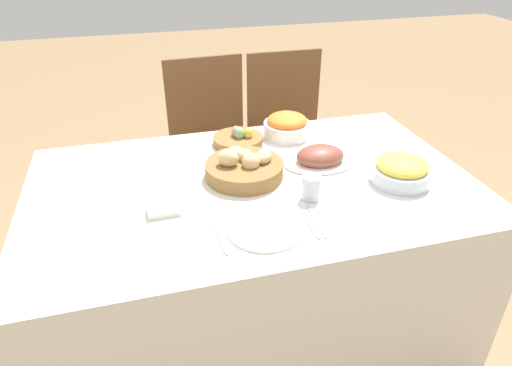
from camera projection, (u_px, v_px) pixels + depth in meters
The scene contains 15 objects.
ground_plane at pixel (253, 324), 2.01m from camera, with size 12.00×12.00×0.00m, color #937551.
dining_table at pixel (253, 260), 1.83m from camera, with size 1.59×0.97×0.73m.
chair_far_center at pixel (212, 143), 2.47m from camera, with size 0.44×0.44×0.93m.
chair_far_right at pixel (289, 134), 2.57m from camera, with size 0.42×0.42×0.93m.
bread_basket at pixel (244, 167), 1.66m from camera, with size 0.29×0.29×0.12m.
egg_basket at pixel (238, 139), 1.91m from camera, with size 0.21×0.21×0.08m.
ham_platter at pixel (320, 157), 1.76m from camera, with size 0.29×0.20×0.08m.
pineapple_bowl at pixel (401, 170), 1.63m from camera, with size 0.21×0.21×0.10m.
carrot_bowl at pixel (287, 126), 1.97m from camera, with size 0.20×0.20×0.10m.
dinner_plate at pixel (265, 229), 1.39m from camera, with size 0.23×0.23×0.01m.
fork at pixel (219, 237), 1.36m from camera, with size 0.02×0.18×0.00m.
knife at pixel (308, 223), 1.43m from camera, with size 0.02×0.18×0.00m.
spoon at pixel (317, 221), 1.43m from camera, with size 0.02×0.18×0.00m.
drinking_cup at pixel (311, 188), 1.53m from camera, with size 0.07×0.07×0.09m.
butter_dish at pixel (164, 209), 1.47m from camera, with size 0.10×0.06×0.03m.
Camera 1 is at (-0.36, -1.37, 1.56)m, focal length 32.00 mm.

